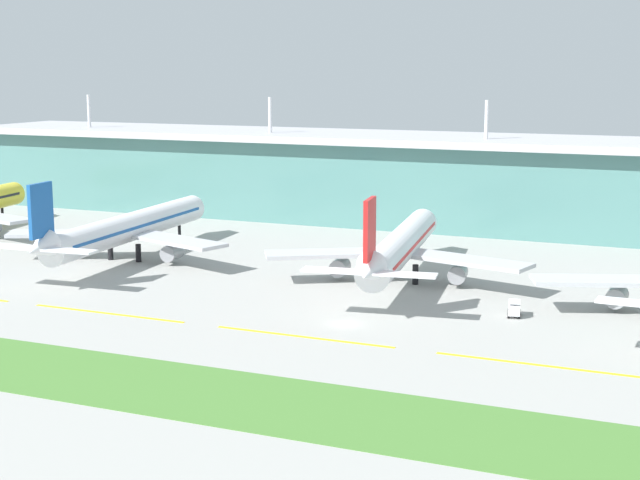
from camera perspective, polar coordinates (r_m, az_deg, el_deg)
ground_plane at (r=144.83m, az=1.50°, el=-5.08°), size 600.00×600.00×0.00m
terminal_building at (r=232.40m, az=10.17°, el=3.43°), size 288.00×34.00×31.01m
airliner_near_middle at (r=195.69m, az=-11.50°, el=0.70°), size 48.68×66.61×18.90m
airliner_center at (r=172.41m, az=4.81°, el=-0.41°), size 48.29×63.44×18.90m
taxiway_stripe_mid_west at (r=154.66m, az=-12.63°, el=-4.32°), size 28.00×0.70×0.04m
taxiway_stripe_centre at (r=138.16m, az=-1.01°, el=-5.84°), size 28.00×0.70×0.04m
taxiway_stripe_mid_east at (r=128.71m, az=13.08°, el=-7.34°), size 28.00×0.70×0.04m
grass_verge at (r=114.02m, az=-5.16°, el=-9.42°), size 300.00×18.00×0.10m
baggage_cart at (r=151.98m, az=11.59°, el=-4.06°), size 2.60×3.88×2.48m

